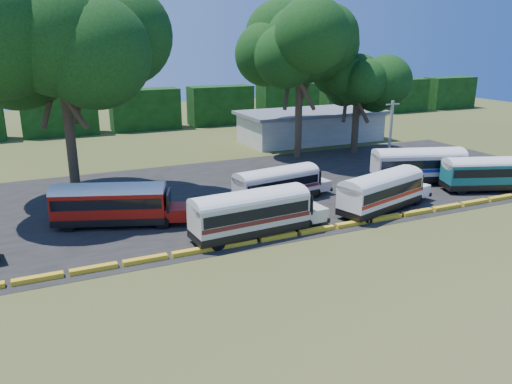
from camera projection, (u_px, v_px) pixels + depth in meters
name	position (u px, v px, depth m)	size (l,w,h in m)	color
ground	(305.00, 240.00, 33.42)	(160.00, 160.00, 0.00)	#344918
asphalt_strip	(247.00, 191.00, 44.27)	(64.00, 24.00, 0.02)	black
curb	(298.00, 233.00, 34.25)	(53.70, 0.45, 0.30)	yellow
terminal_building	(311.00, 126.00, 66.08)	(19.00, 9.00, 4.00)	beige
treeline_backdrop	(145.00, 109.00, 74.36)	(130.00, 4.00, 6.00)	black
bus_red	(113.00, 202.00, 35.56)	(9.88, 5.46, 3.17)	black
bus_cream_west	(253.00, 211.00, 33.57)	(10.07, 3.15, 3.26)	black
bus_cream_east	(278.00, 183.00, 40.97)	(9.11, 3.47, 2.92)	black
bus_white_red	(382.00, 189.00, 38.63)	(9.84, 4.97, 3.14)	black
bus_white_blue	(420.00, 163.00, 46.30)	(10.47, 5.53, 3.35)	black
bus_teal	(490.00, 172.00, 43.95)	(9.54, 5.25, 3.06)	black
tree_west	(59.00, 30.00, 37.91)	(13.31, 13.31, 18.53)	#35261A
tree_center	(300.00, 46.00, 53.61)	(11.45, 11.45, 16.53)	#35261A
tree_east	(358.00, 80.00, 57.21)	(7.99, 7.99, 11.45)	#35261A
utility_pole	(390.00, 135.00, 50.69)	(1.60, 0.30, 7.09)	gray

